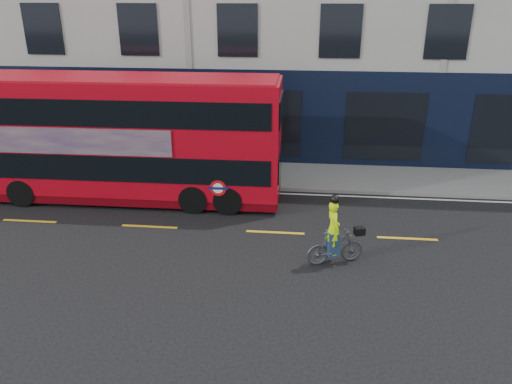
# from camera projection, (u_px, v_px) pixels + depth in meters

# --- Properties ---
(ground) EXTENTS (120.00, 120.00, 0.00)m
(ground) POSITION_uv_depth(u_px,v_px,m) (134.00, 249.00, 14.43)
(ground) COLOR black
(ground) RESTS_ON ground
(pavement) EXTENTS (60.00, 3.00, 0.12)m
(pavement) POSITION_uv_depth(u_px,v_px,m) (186.00, 172.00, 20.40)
(pavement) COLOR slate
(pavement) RESTS_ON ground
(kerb) EXTENTS (60.00, 0.12, 0.13)m
(kerb) POSITION_uv_depth(u_px,v_px,m) (177.00, 185.00, 19.02)
(kerb) COLOR slate
(kerb) RESTS_ON ground
(road_edge_line) EXTENTS (58.00, 0.10, 0.01)m
(road_edge_line) POSITION_uv_depth(u_px,v_px,m) (175.00, 189.00, 18.77)
(road_edge_line) COLOR silver
(road_edge_line) RESTS_ON ground
(lane_dashes) EXTENTS (58.00, 0.12, 0.01)m
(lane_dashes) POSITION_uv_depth(u_px,v_px,m) (150.00, 227.00, 15.82)
(lane_dashes) COLOR gold
(lane_dashes) RESTS_ON ground
(bus) EXTENTS (10.76, 2.56, 4.32)m
(bus) POSITION_uv_depth(u_px,v_px,m) (127.00, 138.00, 17.23)
(bus) COLOR #AE0615
(bus) RESTS_ON ground
(cyclist) EXTENTS (1.68, 0.97, 2.03)m
(cyclist) POSITION_uv_depth(u_px,v_px,m) (335.00, 241.00, 13.46)
(cyclist) COLOR #45484A
(cyclist) RESTS_ON ground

